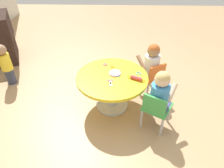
{
  "coord_description": "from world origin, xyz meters",
  "views": [
    {
      "loc": [
        -2.05,
        -0.06,
        1.93
      ],
      "look_at": [
        0.0,
        0.0,
        0.38
      ],
      "focal_mm": 31.65,
      "sensor_mm": 36.0,
      "label": 1
    }
  ],
  "objects_px": {
    "child_chair_right": "(152,76)",
    "seated_child_right": "(152,61)",
    "craft_scissors": "(110,82)",
    "craft_table": "(112,83)",
    "toddler_standing": "(6,64)",
    "seated_child_left": "(160,91)",
    "child_chair_left": "(156,108)",
    "rolling_pin": "(136,78)"
  },
  "relations": [
    {
      "from": "seated_child_right",
      "to": "craft_scissors",
      "type": "xyz_separation_m",
      "value": [
        -0.46,
        0.56,
        -0.03
      ]
    },
    {
      "from": "child_chair_left",
      "to": "rolling_pin",
      "type": "bearing_deg",
      "value": 38.34
    },
    {
      "from": "seated_child_left",
      "to": "seated_child_right",
      "type": "xyz_separation_m",
      "value": [
        0.66,
        0.01,
        0.0
      ]
    },
    {
      "from": "child_chair_left",
      "to": "seated_child_right",
      "type": "xyz_separation_m",
      "value": [
        0.69,
        -0.02,
        0.23
      ]
    },
    {
      "from": "seated_child_left",
      "to": "toddler_standing",
      "type": "xyz_separation_m",
      "value": [
        0.81,
        2.19,
        -0.17
      ]
    },
    {
      "from": "child_chair_right",
      "to": "rolling_pin",
      "type": "bearing_deg",
      "value": 144.37
    },
    {
      "from": "rolling_pin",
      "to": "craft_table",
      "type": "bearing_deg",
      "value": 77.03
    },
    {
      "from": "craft_table",
      "to": "toddler_standing",
      "type": "relative_size",
      "value": 1.36
    },
    {
      "from": "craft_table",
      "to": "child_chair_left",
      "type": "bearing_deg",
      "value": -124.0
    },
    {
      "from": "craft_table",
      "to": "seated_child_right",
      "type": "distance_m",
      "value": 0.65
    },
    {
      "from": "craft_scissors",
      "to": "seated_child_left",
      "type": "bearing_deg",
      "value": -109.44
    },
    {
      "from": "toddler_standing",
      "to": "rolling_pin",
      "type": "distance_m",
      "value": 2.02
    },
    {
      "from": "child_chair_right",
      "to": "craft_scissors",
      "type": "bearing_deg",
      "value": 125.87
    },
    {
      "from": "craft_table",
      "to": "rolling_pin",
      "type": "distance_m",
      "value": 0.34
    },
    {
      "from": "seated_child_left",
      "to": "craft_scissors",
      "type": "xyz_separation_m",
      "value": [
        0.2,
        0.57,
        -0.03
      ]
    },
    {
      "from": "child_chair_left",
      "to": "craft_scissors",
      "type": "bearing_deg",
      "value": 66.79
    },
    {
      "from": "seated_child_right",
      "to": "toddler_standing",
      "type": "xyz_separation_m",
      "value": [
        0.16,
        2.18,
        -0.17
      ]
    },
    {
      "from": "craft_table",
      "to": "child_chair_right",
      "type": "height_order",
      "value": "child_chair_right"
    },
    {
      "from": "craft_table",
      "to": "seated_child_left",
      "type": "relative_size",
      "value": 1.8
    },
    {
      "from": "craft_scissors",
      "to": "child_chair_right",
      "type": "bearing_deg",
      "value": -54.13
    },
    {
      "from": "child_chair_right",
      "to": "rolling_pin",
      "type": "height_order",
      "value": "rolling_pin"
    },
    {
      "from": "seated_child_left",
      "to": "child_chair_right",
      "type": "xyz_separation_m",
      "value": [
        0.62,
        -0.02,
        -0.23
      ]
    },
    {
      "from": "craft_table",
      "to": "craft_scissors",
      "type": "relative_size",
      "value": 6.64
    },
    {
      "from": "child_chair_left",
      "to": "child_chair_right",
      "type": "relative_size",
      "value": 1.0
    },
    {
      "from": "seated_child_left",
      "to": "seated_child_right",
      "type": "relative_size",
      "value": 1.0
    },
    {
      "from": "seated_child_left",
      "to": "rolling_pin",
      "type": "bearing_deg",
      "value": 44.38
    },
    {
      "from": "child_chair_left",
      "to": "child_chair_right",
      "type": "height_order",
      "value": "same"
    },
    {
      "from": "child_chair_left",
      "to": "child_chair_right",
      "type": "xyz_separation_m",
      "value": [
        0.66,
        -0.04,
        0.0
      ]
    },
    {
      "from": "craft_scissors",
      "to": "craft_table",
      "type": "bearing_deg",
      "value": -7.65
    },
    {
      "from": "craft_table",
      "to": "craft_scissors",
      "type": "distance_m",
      "value": 0.17
    },
    {
      "from": "child_chair_left",
      "to": "seated_child_left",
      "type": "relative_size",
      "value": 1.05
    },
    {
      "from": "child_chair_right",
      "to": "seated_child_right",
      "type": "bearing_deg",
      "value": 30.88
    },
    {
      "from": "rolling_pin",
      "to": "seated_child_left",
      "type": "bearing_deg",
      "value": -135.62
    },
    {
      "from": "seated_child_left",
      "to": "rolling_pin",
      "type": "xyz_separation_m",
      "value": [
        0.25,
        0.25,
        -0.01
      ]
    },
    {
      "from": "toddler_standing",
      "to": "craft_scissors",
      "type": "bearing_deg",
      "value": -110.73
    },
    {
      "from": "child_chair_left",
      "to": "seated_child_left",
      "type": "xyz_separation_m",
      "value": [
        0.03,
        -0.02,
        0.23
      ]
    },
    {
      "from": "child_chair_left",
      "to": "craft_table",
      "type": "bearing_deg",
      "value": 56.0
    },
    {
      "from": "child_chair_right",
      "to": "toddler_standing",
      "type": "relative_size",
      "value": 0.8
    },
    {
      "from": "seated_child_left",
      "to": "child_chair_right",
      "type": "relative_size",
      "value": 0.95
    },
    {
      "from": "toddler_standing",
      "to": "seated_child_right",
      "type": "bearing_deg",
      "value": -94.14
    },
    {
      "from": "rolling_pin",
      "to": "craft_scissors",
      "type": "relative_size",
      "value": 1.57
    },
    {
      "from": "seated_child_right",
      "to": "seated_child_left",
      "type": "bearing_deg",
      "value": -179.54
    }
  ]
}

